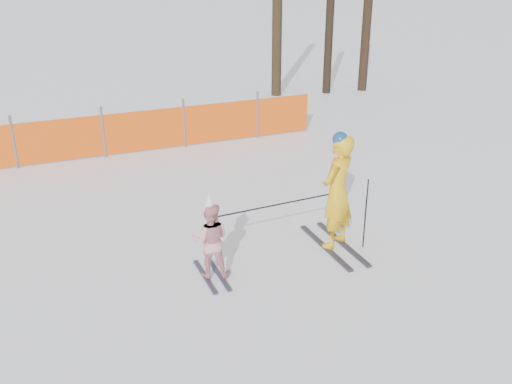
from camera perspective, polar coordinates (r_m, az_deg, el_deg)
ground at (r=9.38m, az=1.18°, el=-6.74°), size 120.00×120.00×0.00m
adult at (r=9.41m, az=8.12°, el=0.04°), size 0.85×1.68×2.04m
child at (r=8.64m, az=-4.56°, el=-4.79°), size 0.71×1.04×1.39m
ski_poles at (r=9.15m, az=5.64°, el=-1.65°), size 2.57×0.22×1.24m
tree_trunks at (r=19.98m, az=6.53°, el=18.29°), size 3.48×0.80×6.62m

